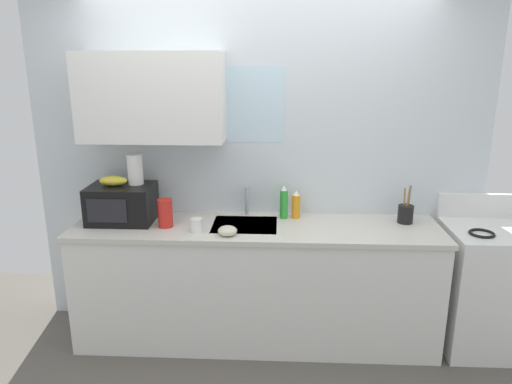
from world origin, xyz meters
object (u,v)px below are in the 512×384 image
(cereal_canister, at_px, (165,213))
(dish_soap_bottle_green, at_px, (284,203))
(small_bowl, at_px, (228,231))
(microwave, at_px, (122,204))
(banana_bunch, at_px, (113,181))
(stove_range, at_px, (485,287))
(mug_white, at_px, (197,225))
(paper_towel_roll, at_px, (135,169))
(utensil_crock, at_px, (406,213))
(dish_soap_bottle_orange, at_px, (296,205))

(cereal_canister, bearing_deg, dish_soap_bottle_green, 15.31)
(dish_soap_bottle_green, height_order, small_bowl, dish_soap_bottle_green)
(microwave, bearing_deg, banana_bunch, 178.20)
(dish_soap_bottle_green, bearing_deg, stove_range, -6.85)
(banana_bunch, height_order, cereal_canister, banana_bunch)
(banana_bunch, distance_m, mug_white, 0.70)
(stove_range, relative_size, paper_towel_roll, 4.91)
(dish_soap_bottle_green, distance_m, small_bowl, 0.54)
(utensil_crock, bearing_deg, dish_soap_bottle_orange, 174.87)
(mug_white, bearing_deg, microwave, 161.90)
(cereal_canister, height_order, small_bowl, cereal_canister)
(paper_towel_roll, xyz_separation_m, dish_soap_bottle_green, (1.08, 0.08, -0.26))
(stove_range, bearing_deg, mug_white, -176.02)
(cereal_canister, bearing_deg, dish_soap_bottle_orange, 14.56)
(stove_range, height_order, small_bowl, stove_range)
(cereal_canister, bearing_deg, stove_range, 1.33)
(stove_range, bearing_deg, banana_bunch, 179.01)
(paper_towel_roll, height_order, small_bowl, paper_towel_roll)
(dish_soap_bottle_orange, xyz_separation_m, mug_white, (-0.69, -0.33, -0.05))
(stove_range, distance_m, dish_soap_bottle_green, 1.57)
(paper_towel_roll, height_order, dish_soap_bottle_green, paper_towel_roll)
(mug_white, bearing_deg, banana_bunch, 163.12)
(microwave, distance_m, mug_white, 0.61)
(dish_soap_bottle_green, distance_m, dish_soap_bottle_orange, 0.09)
(paper_towel_roll, xyz_separation_m, dish_soap_bottle_orange, (1.17, 0.09, -0.28))
(mug_white, distance_m, small_bowl, 0.23)
(dish_soap_bottle_orange, bearing_deg, mug_white, -154.42)
(dish_soap_bottle_orange, bearing_deg, banana_bunch, -173.90)
(small_bowl, bearing_deg, paper_towel_roll, 156.68)
(banana_bunch, xyz_separation_m, cereal_canister, (0.39, -0.10, -0.20))
(dish_soap_bottle_green, bearing_deg, mug_white, -152.01)
(banana_bunch, relative_size, dish_soap_bottle_green, 0.80)
(dish_soap_bottle_orange, bearing_deg, microwave, -173.59)
(microwave, height_order, small_bowl, microwave)
(dish_soap_bottle_green, bearing_deg, banana_bunch, -174.00)
(paper_towel_roll, distance_m, dish_soap_bottle_green, 1.11)
(banana_bunch, distance_m, cereal_canister, 0.45)
(mug_white, bearing_deg, paper_towel_roll, 153.24)
(stove_range, distance_m, utensil_crock, 0.78)
(stove_range, distance_m, dish_soap_bottle_orange, 1.48)
(utensil_crock, bearing_deg, cereal_canister, -174.35)
(stove_range, xyz_separation_m, paper_towel_roll, (-2.54, 0.10, 0.82))
(microwave, xyz_separation_m, mug_white, (0.58, -0.19, -0.09))
(stove_range, bearing_deg, dish_soap_bottle_orange, 172.21)
(dish_soap_bottle_green, xyz_separation_m, mug_white, (-0.60, -0.32, -0.07))
(dish_soap_bottle_green, height_order, mug_white, dish_soap_bottle_green)
(dish_soap_bottle_orange, height_order, utensil_crock, utensil_crock)
(paper_towel_roll, height_order, utensil_crock, paper_towel_roll)
(paper_towel_roll, relative_size, small_bowl, 1.69)
(cereal_canister, bearing_deg, paper_towel_roll, 147.99)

